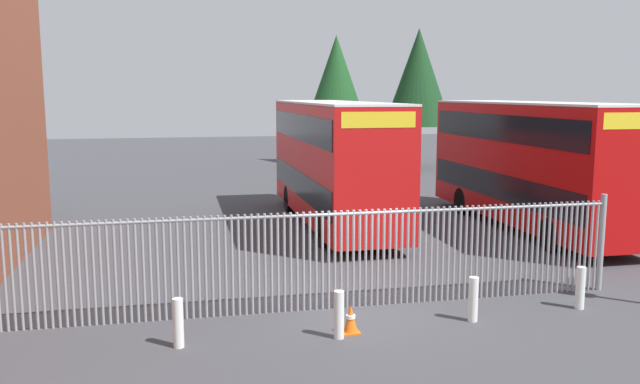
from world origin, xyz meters
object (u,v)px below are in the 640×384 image
at_px(bollard_center_front, 339,315).
at_px(bollard_near_right, 473,299).
at_px(bollard_near_left, 178,323).
at_px(bollard_far_right, 580,288).
at_px(traffic_cone_by_gate, 351,319).
at_px(double_decker_bus_near_gate, 530,160).
at_px(double_decker_bus_behind_fence_left, 333,158).

xyz_separation_m(bollard_center_front, bollard_near_right, (2.97, 0.34, 0.00)).
bearing_deg(bollard_near_left, bollard_near_right, 1.44).
bearing_deg(bollard_far_right, traffic_cone_by_gate, -176.00).
bearing_deg(bollard_near_left, traffic_cone_by_gate, 0.47).
bearing_deg(bollard_near_left, double_decker_bus_near_gate, 35.52).
distance_m(double_decker_bus_near_gate, traffic_cone_by_gate, 12.43).
height_order(bollard_center_front, bollard_near_right, same).
relative_size(bollard_near_right, bollard_far_right, 1.00).
bearing_deg(double_decker_bus_near_gate, double_decker_bus_behind_fence_left, 162.88).
bearing_deg(bollard_near_right, bollard_near_left, -178.56).
distance_m(double_decker_bus_behind_fence_left, bollard_far_right, 10.90).
distance_m(double_decker_bus_behind_fence_left, bollard_near_left, 12.13).
bearing_deg(double_decker_bus_near_gate, bollard_far_right, -112.38).
relative_size(bollard_near_left, bollard_far_right, 1.00).
height_order(double_decker_bus_behind_fence_left, bollard_near_right, double_decker_bus_behind_fence_left).
height_order(bollard_near_right, traffic_cone_by_gate, bollard_near_right).
bearing_deg(bollard_far_right, bollard_near_left, -177.36).
bearing_deg(bollard_near_right, double_decker_bus_behind_fence_left, 92.85).
distance_m(bollard_near_left, bollard_center_front, 3.06).
relative_size(double_decker_bus_behind_fence_left, bollard_far_right, 11.38).
xyz_separation_m(double_decker_bus_behind_fence_left, bollard_near_right, (0.52, -10.49, -1.95)).
bearing_deg(bollard_center_front, bollard_far_right, 5.95).
bearing_deg(bollard_near_left, bollard_far_right, 2.64).
relative_size(bollard_near_left, traffic_cone_by_gate, 1.61).
xyz_separation_m(bollard_far_right, traffic_cone_by_gate, (-5.34, -0.37, -0.19)).
distance_m(bollard_near_right, traffic_cone_by_gate, 2.69).
distance_m(double_decker_bus_near_gate, bollard_near_left, 14.95).
xyz_separation_m(bollard_near_left, bollard_near_right, (6.02, 0.15, 0.00)).
height_order(bollard_near_left, bollard_far_right, same).
distance_m(bollard_center_front, bollard_far_right, 5.66).
relative_size(double_decker_bus_near_gate, bollard_near_right, 11.38).
relative_size(bollard_near_left, bollard_near_right, 1.00).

